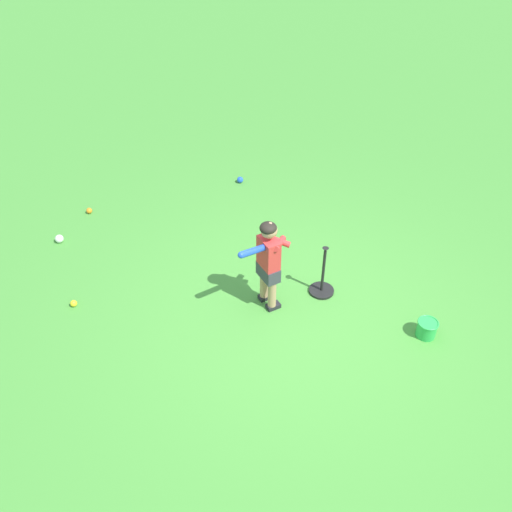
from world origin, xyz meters
The scene contains 8 objects.
ground_plane centered at (0.00, 0.00, 0.00)m, with size 40.00×40.00×0.00m, color #479338.
child_batter centered at (-0.16, 0.38, 0.65)m, with size 0.62×0.33×1.08m.
play_ball_near_batter centered at (-2.02, 2.49, 0.05)m, with size 0.10×0.10×0.10m, color white.
play_ball_far_left centered at (-1.55, 2.98, 0.04)m, with size 0.08×0.08×0.08m, color orange.
play_ball_by_bucket centered at (-2.08, 1.25, 0.04)m, with size 0.08×0.08×0.08m, color yellow.
play_ball_midfield centered at (0.60, 2.83, 0.05)m, with size 0.09×0.09×0.09m, color blue.
batting_tee centered at (0.47, 0.30, 0.10)m, with size 0.28×0.28×0.62m.
toy_bucket centered at (1.10, -0.73, 0.10)m, with size 0.22×0.22×0.19m.
Camera 1 is at (-2.13, -3.49, 4.17)m, focal length 38.46 mm.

